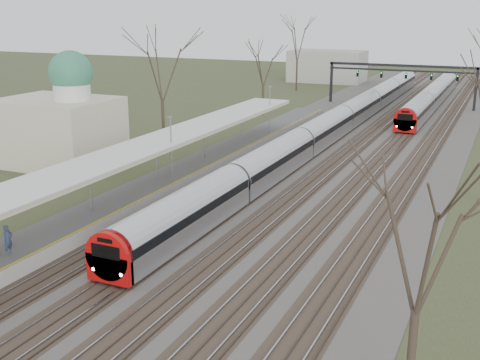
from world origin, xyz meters
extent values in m
cube|color=#474442|center=(0.00, 55.00, 0.05)|extent=(24.00, 160.00, 0.10)
cube|color=#4C3828|center=(-6.00, 55.00, 0.09)|extent=(2.60, 160.00, 0.06)
cube|color=gray|center=(-6.72, 55.00, 0.16)|extent=(0.07, 160.00, 0.12)
cube|color=gray|center=(-5.28, 55.00, 0.16)|extent=(0.07, 160.00, 0.12)
cube|color=#4C3828|center=(-2.50, 55.00, 0.09)|extent=(2.60, 160.00, 0.06)
cube|color=gray|center=(-3.22, 55.00, 0.16)|extent=(0.07, 160.00, 0.12)
cube|color=gray|center=(-1.78, 55.00, 0.16)|extent=(0.07, 160.00, 0.12)
cube|color=#4C3828|center=(1.00, 55.00, 0.09)|extent=(2.60, 160.00, 0.06)
cube|color=gray|center=(0.28, 55.00, 0.16)|extent=(0.07, 160.00, 0.12)
cube|color=gray|center=(1.72, 55.00, 0.16)|extent=(0.07, 160.00, 0.12)
cube|color=#4C3828|center=(4.50, 55.00, 0.09)|extent=(2.60, 160.00, 0.06)
cube|color=gray|center=(3.78, 55.00, 0.16)|extent=(0.07, 160.00, 0.12)
cube|color=gray|center=(5.22, 55.00, 0.16)|extent=(0.07, 160.00, 0.12)
cube|color=#4C3828|center=(8.00, 55.00, 0.09)|extent=(2.60, 160.00, 0.06)
cube|color=gray|center=(7.28, 55.00, 0.16)|extent=(0.07, 160.00, 0.12)
cube|color=gray|center=(8.72, 55.00, 0.16)|extent=(0.07, 160.00, 0.12)
cube|color=#9E9B93|center=(-9.05, 37.50, 0.50)|extent=(3.50, 69.00, 1.00)
cylinder|color=slate|center=(-9.05, 26.00, 2.50)|extent=(0.14, 0.14, 3.00)
cylinder|color=slate|center=(-9.05, 34.00, 2.50)|extent=(0.14, 0.14, 3.00)
cylinder|color=slate|center=(-9.05, 42.00, 2.50)|extent=(0.14, 0.14, 3.00)
cylinder|color=slate|center=(-9.05, 50.00, 2.50)|extent=(0.14, 0.14, 3.00)
cube|color=silver|center=(-9.05, 33.00, 4.05)|extent=(4.10, 50.00, 0.12)
cube|color=beige|center=(-9.05, 33.00, 3.88)|extent=(4.10, 50.00, 0.25)
cube|color=beige|center=(-22.00, 38.00, 3.00)|extent=(10.00, 8.00, 6.00)
cylinder|color=silver|center=(-20.00, 38.00, 7.20)|extent=(3.20, 3.20, 2.50)
sphere|color=#2D7152|center=(-20.00, 38.00, 8.40)|extent=(3.80, 3.80, 3.80)
cube|color=black|center=(-10.00, 85.00, 3.00)|extent=(0.35, 0.35, 6.00)
cube|color=black|center=(10.50, 85.00, 3.00)|extent=(0.35, 0.35, 6.00)
cube|color=black|center=(0.25, 85.00, 5.90)|extent=(21.00, 0.35, 0.35)
cube|color=black|center=(0.25, 85.00, 5.20)|extent=(21.00, 0.25, 0.25)
cube|color=black|center=(-6.00, 84.80, 4.50)|extent=(0.32, 0.22, 0.85)
sphere|color=#0CFF19|center=(-6.00, 84.66, 4.75)|extent=(0.16, 0.16, 0.16)
cube|color=black|center=(-2.50, 84.80, 4.50)|extent=(0.32, 0.22, 0.85)
sphere|color=#0CFF19|center=(-2.50, 84.66, 4.75)|extent=(0.16, 0.16, 0.16)
cube|color=black|center=(1.00, 84.80, 4.50)|extent=(0.32, 0.22, 0.85)
sphere|color=#0CFF19|center=(1.00, 84.66, 4.75)|extent=(0.16, 0.16, 0.16)
cube|color=black|center=(4.50, 84.80, 4.50)|extent=(0.32, 0.22, 0.85)
sphere|color=#0CFF19|center=(4.50, 84.66, 4.75)|extent=(0.16, 0.16, 0.16)
cube|color=black|center=(8.00, 84.80, 4.50)|extent=(0.32, 0.22, 0.85)
sphere|color=#0CFF19|center=(8.00, 84.66, 4.75)|extent=(0.16, 0.16, 0.16)
cylinder|color=#2D231C|center=(-17.00, 48.00, 2.48)|extent=(0.30, 0.30, 4.95)
cube|color=#B1B4BC|center=(-2.50, 63.87, 1.10)|extent=(2.55, 90.00, 1.60)
cylinder|color=#B1B4BC|center=(-2.50, 63.87, 1.75)|extent=(2.60, 89.70, 2.60)
cube|color=black|center=(-2.50, 63.87, 1.85)|extent=(2.62, 89.40, 0.55)
cube|color=#B10A0A|center=(-2.50, 18.97, 1.05)|extent=(2.55, 0.50, 1.50)
cylinder|color=#B10A0A|center=(-2.50, 19.02, 1.75)|extent=(2.60, 0.60, 2.60)
cube|color=black|center=(-2.50, 18.75, 2.05)|extent=(1.70, 0.12, 0.70)
sphere|color=white|center=(-3.35, 18.77, 0.95)|extent=(0.22, 0.22, 0.22)
sphere|color=white|center=(-1.65, 18.77, 0.95)|extent=(0.22, 0.22, 0.22)
cube|color=black|center=(-2.50, 63.87, 0.17)|extent=(1.80, 89.00, 0.35)
cube|color=#B1B4BC|center=(4.50, 86.99, 1.10)|extent=(2.55, 45.00, 1.60)
cylinder|color=#B1B4BC|center=(4.50, 86.99, 1.75)|extent=(2.60, 44.70, 2.60)
cube|color=black|center=(4.50, 86.99, 1.85)|extent=(2.62, 44.40, 0.55)
cube|color=#B10A0A|center=(4.50, 64.59, 1.05)|extent=(2.55, 0.50, 1.50)
cylinder|color=#B10A0A|center=(4.50, 64.64, 1.75)|extent=(2.60, 0.60, 2.60)
cube|color=black|center=(4.50, 64.37, 2.05)|extent=(1.70, 0.12, 0.70)
sphere|color=white|center=(3.65, 64.39, 0.95)|extent=(0.22, 0.22, 0.22)
sphere|color=white|center=(5.35, 64.39, 0.95)|extent=(0.22, 0.22, 0.22)
cube|color=black|center=(4.50, 86.99, 0.17)|extent=(1.80, 44.00, 0.35)
imported|color=navy|center=(-8.58, 18.31, 1.84)|extent=(0.43, 0.63, 1.68)
camera|label=1|loc=(15.13, -3.88, 13.75)|focal=45.00mm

